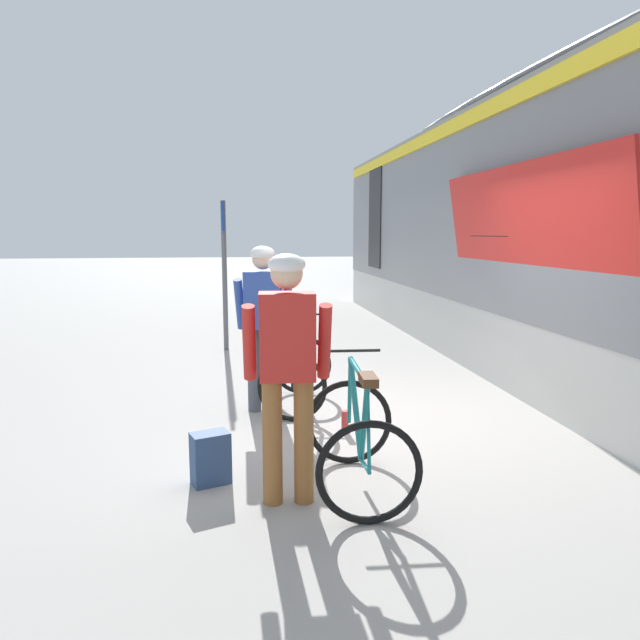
{
  "coord_description": "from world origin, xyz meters",
  "views": [
    {
      "loc": [
        -1.57,
        -5.43,
        1.9
      ],
      "look_at": [
        -0.76,
        0.13,
        1.05
      ],
      "focal_mm": 32.55,
      "sensor_mm": 36.0,
      "label": 1
    }
  ],
  "objects_px": {
    "bicycle_far_black": "(297,371)",
    "cyclist_near_in_red": "(287,357)",
    "water_bottle_near_the_bikes": "(345,421)",
    "platform_sign_post": "(224,250)",
    "train_car": "(588,227)",
    "cyclist_far_in_blue": "(264,314)",
    "backpack_on_platform": "(211,458)",
    "bicycle_near_teal": "(358,439)"
  },
  "relations": [
    {
      "from": "platform_sign_post",
      "to": "backpack_on_platform",
      "type": "bearing_deg",
      "value": -90.46
    },
    {
      "from": "bicycle_far_black",
      "to": "backpack_on_platform",
      "type": "bearing_deg",
      "value": -114.72
    },
    {
      "from": "water_bottle_near_the_bikes",
      "to": "backpack_on_platform",
      "type": "bearing_deg",
      "value": -141.37
    },
    {
      "from": "cyclist_far_in_blue",
      "to": "water_bottle_near_the_bikes",
      "type": "height_order",
      "value": "cyclist_far_in_blue"
    },
    {
      "from": "cyclist_far_in_blue",
      "to": "water_bottle_near_the_bikes",
      "type": "distance_m",
      "value": 1.43
    },
    {
      "from": "water_bottle_near_the_bikes",
      "to": "platform_sign_post",
      "type": "height_order",
      "value": "platform_sign_post"
    },
    {
      "from": "train_car",
      "to": "cyclist_far_in_blue",
      "type": "relative_size",
      "value": 9.48
    },
    {
      "from": "bicycle_far_black",
      "to": "backpack_on_platform",
      "type": "distance_m",
      "value": 2.07
    },
    {
      "from": "cyclist_far_in_blue",
      "to": "water_bottle_near_the_bikes",
      "type": "xyz_separation_m",
      "value": [
        0.73,
        -0.79,
        -0.95
      ]
    },
    {
      "from": "cyclist_far_in_blue",
      "to": "bicycle_far_black",
      "type": "bearing_deg",
      "value": 15.08
    },
    {
      "from": "cyclist_far_in_blue",
      "to": "platform_sign_post",
      "type": "relative_size",
      "value": 0.73
    },
    {
      "from": "bicycle_near_teal",
      "to": "water_bottle_near_the_bikes",
      "type": "relative_size",
      "value": 5.26
    },
    {
      "from": "train_car",
      "to": "backpack_on_platform",
      "type": "distance_m",
      "value": 5.99
    },
    {
      "from": "train_car",
      "to": "backpack_on_platform",
      "type": "height_order",
      "value": "train_car"
    },
    {
      "from": "bicycle_near_teal",
      "to": "backpack_on_platform",
      "type": "height_order",
      "value": "bicycle_near_teal"
    },
    {
      "from": "cyclist_near_in_red",
      "to": "cyclist_far_in_blue",
      "type": "bearing_deg",
      "value": 91.56
    },
    {
      "from": "cyclist_near_in_red",
      "to": "cyclist_far_in_blue",
      "type": "relative_size",
      "value": 1.0
    },
    {
      "from": "bicycle_far_black",
      "to": "bicycle_near_teal",
      "type": "bearing_deg",
      "value": -84.01
    },
    {
      "from": "train_car",
      "to": "cyclist_far_in_blue",
      "type": "xyz_separation_m",
      "value": [
        -4.39,
        -1.2,
        -0.91
      ]
    },
    {
      "from": "bicycle_near_teal",
      "to": "backpack_on_platform",
      "type": "bearing_deg",
      "value": 165.2
    },
    {
      "from": "bicycle_far_black",
      "to": "cyclist_near_in_red",
      "type": "bearing_deg",
      "value": -97.57
    },
    {
      "from": "cyclist_far_in_blue",
      "to": "backpack_on_platform",
      "type": "bearing_deg",
      "value": -105.78
    },
    {
      "from": "train_car",
      "to": "water_bottle_near_the_bikes",
      "type": "xyz_separation_m",
      "value": [
        -3.67,
        -1.99,
        -1.86
      ]
    },
    {
      "from": "bicycle_far_black",
      "to": "platform_sign_post",
      "type": "height_order",
      "value": "platform_sign_post"
    },
    {
      "from": "bicycle_near_teal",
      "to": "bicycle_far_black",
      "type": "height_order",
      "value": "same"
    },
    {
      "from": "platform_sign_post",
      "to": "water_bottle_near_the_bikes",
      "type": "bearing_deg",
      "value": -74.15
    },
    {
      "from": "cyclist_near_in_red",
      "to": "water_bottle_near_the_bikes",
      "type": "relative_size",
      "value": 8.32
    },
    {
      "from": "cyclist_near_in_red",
      "to": "platform_sign_post",
      "type": "height_order",
      "value": "platform_sign_post"
    },
    {
      "from": "cyclist_near_in_red",
      "to": "platform_sign_post",
      "type": "relative_size",
      "value": 0.73
    },
    {
      "from": "cyclist_far_in_blue",
      "to": "platform_sign_post",
      "type": "bearing_deg",
      "value": 97.71
    },
    {
      "from": "bicycle_near_teal",
      "to": "backpack_on_platform",
      "type": "xyz_separation_m",
      "value": [
        -1.09,
        0.29,
        -0.2
      ]
    },
    {
      "from": "bicycle_near_teal",
      "to": "water_bottle_near_the_bikes",
      "type": "distance_m",
      "value": 1.31
    },
    {
      "from": "cyclist_far_in_blue",
      "to": "bicycle_near_teal",
      "type": "height_order",
      "value": "cyclist_far_in_blue"
    },
    {
      "from": "bicycle_near_teal",
      "to": "platform_sign_post",
      "type": "height_order",
      "value": "platform_sign_post"
    },
    {
      "from": "bicycle_near_teal",
      "to": "platform_sign_post",
      "type": "xyz_separation_m",
      "value": [
        -1.04,
        5.45,
        1.22
      ]
    },
    {
      "from": "bicycle_far_black",
      "to": "water_bottle_near_the_bikes",
      "type": "bearing_deg",
      "value": -67.44
    },
    {
      "from": "cyclist_far_in_blue",
      "to": "platform_sign_post",
      "type": "height_order",
      "value": "platform_sign_post"
    },
    {
      "from": "water_bottle_near_the_bikes",
      "to": "bicycle_far_black",
      "type": "bearing_deg",
      "value": 112.56
    },
    {
      "from": "platform_sign_post",
      "to": "train_car",
      "type": "bearing_deg",
      "value": -24.31
    },
    {
      "from": "cyclist_near_in_red",
      "to": "bicycle_near_teal",
      "type": "distance_m",
      "value": 0.84
    },
    {
      "from": "train_car",
      "to": "cyclist_near_in_red",
      "type": "height_order",
      "value": "train_car"
    },
    {
      "from": "bicycle_far_black",
      "to": "water_bottle_near_the_bikes",
      "type": "distance_m",
      "value": 1.0
    }
  ]
}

